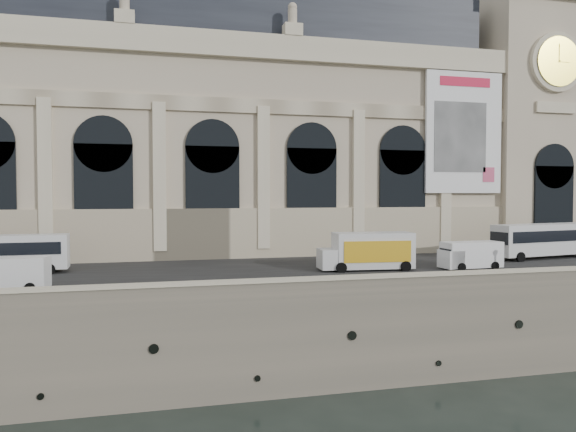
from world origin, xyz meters
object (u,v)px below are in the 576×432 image
object	(u,v)px
van_b	(4,274)
van_c	(468,255)
bus_right	(544,239)
box_truck	(368,251)

from	to	relation	value
van_b	van_c	distance (m)	35.57
van_c	bus_right	bearing A→B (deg)	23.48
bus_right	van_c	size ratio (longest dim) A/B	2.23
van_b	van_c	world-z (taller)	van_c
box_truck	van_c	bearing A→B (deg)	-10.12
bus_right	van_c	xyz separation A→B (m)	(-11.60, -5.04, -0.73)
van_b	box_truck	xyz separation A→B (m)	(27.02, 3.44, 0.45)
bus_right	box_truck	size ratio (longest dim) A/B	1.48
bus_right	box_truck	bearing A→B (deg)	-170.06
box_truck	van_b	bearing A→B (deg)	-172.74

